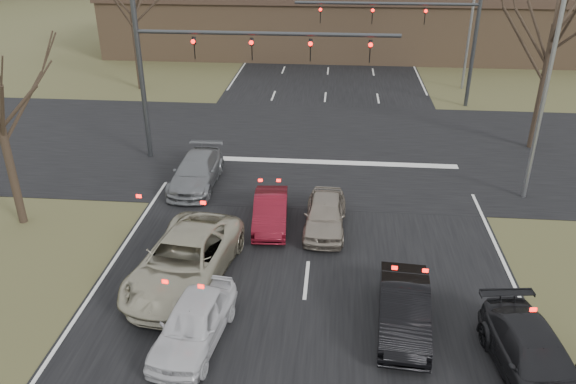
# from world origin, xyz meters

# --- Properties ---
(ground) EXTENTS (360.00, 360.00, 0.00)m
(ground) POSITION_xyz_m (0.00, 0.00, 0.00)
(ground) COLOR #454524
(ground) RESTS_ON ground
(road_main) EXTENTS (14.00, 300.00, 0.02)m
(road_main) POSITION_xyz_m (0.00, 60.00, 0.01)
(road_main) COLOR black
(road_main) RESTS_ON ground
(road_cross) EXTENTS (200.00, 14.00, 0.02)m
(road_cross) POSITION_xyz_m (0.00, 15.00, 0.01)
(road_cross) COLOR black
(road_cross) RESTS_ON ground
(building) EXTENTS (42.40, 10.40, 5.30)m
(building) POSITION_xyz_m (2.00, 38.00, 2.67)
(building) COLOR brown
(building) RESTS_ON ground
(mast_arm_near) EXTENTS (12.12, 0.24, 8.00)m
(mast_arm_near) POSITION_xyz_m (-5.23, 13.00, 5.07)
(mast_arm_near) COLOR #383A3D
(mast_arm_near) RESTS_ON ground
(mast_arm_far) EXTENTS (11.12, 0.24, 8.00)m
(mast_arm_far) POSITION_xyz_m (6.18, 23.00, 5.02)
(mast_arm_far) COLOR #383A3D
(mast_arm_far) RESTS_ON ground
(streetlight_right_near) EXTENTS (2.34, 0.25, 10.00)m
(streetlight_right_near) POSITION_xyz_m (8.82, 10.00, 5.59)
(streetlight_right_near) COLOR gray
(streetlight_right_near) RESTS_ON ground
(streetlight_right_far) EXTENTS (2.34, 0.25, 10.00)m
(streetlight_right_far) POSITION_xyz_m (9.32, 27.00, 5.59)
(streetlight_right_far) COLOR gray
(streetlight_right_far) RESTS_ON ground
(car_silver_suv) EXTENTS (3.35, 6.05, 1.60)m
(car_silver_suv) POSITION_xyz_m (-4.00, 2.63, 0.80)
(car_silver_suv) COLOR #ADA78C
(car_silver_suv) RESTS_ON ground
(car_white_sedan) EXTENTS (2.10, 4.15, 1.36)m
(car_white_sedan) POSITION_xyz_m (-3.00, -0.26, 0.68)
(car_white_sedan) COLOR silver
(car_white_sedan) RESTS_ON ground
(car_black_hatch) EXTENTS (1.72, 4.17, 1.34)m
(car_black_hatch) POSITION_xyz_m (2.97, 0.88, 0.67)
(car_black_hatch) COLOR black
(car_black_hatch) RESTS_ON ground
(car_charcoal_sedan) EXTENTS (2.40, 4.73, 1.32)m
(car_charcoal_sedan) POSITION_xyz_m (6.16, -0.90, 0.66)
(car_charcoal_sedan) COLOR black
(car_charcoal_sedan) RESTS_ON ground
(car_grey_ahead) EXTENTS (1.89, 4.61, 1.34)m
(car_grey_ahead) POSITION_xyz_m (-5.36, 9.92, 0.67)
(car_grey_ahead) COLOR slate
(car_grey_ahead) RESTS_ON ground
(car_red_ahead) EXTENTS (1.54, 3.74, 1.21)m
(car_red_ahead) POSITION_xyz_m (-1.63, 6.61, 0.60)
(car_red_ahead) COLOR #5E0D18
(car_red_ahead) RESTS_ON ground
(car_silver_ahead) EXTENTS (1.66, 3.90, 1.31)m
(car_silver_ahead) POSITION_xyz_m (0.50, 6.48, 0.66)
(car_silver_ahead) COLOR gray
(car_silver_ahead) RESTS_ON ground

